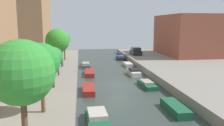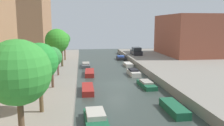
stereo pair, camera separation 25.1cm
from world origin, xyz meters
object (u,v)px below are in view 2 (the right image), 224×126
moored_boat_left_1 (96,118)px  moored_boat_left_2 (88,89)px  moored_boat_right_2 (147,84)px  moored_boat_right_3 (134,73)px  street_tree_5 (64,39)px  street_tree_1 (39,62)px  moored_boat_left_4 (86,65)px  street_tree_4 (61,42)px  moored_boat_left_3 (90,73)px  moored_boat_right_4 (128,65)px  parked_car (136,52)px  moored_boat_right_1 (174,108)px  street_tree_0 (18,73)px  low_block_right (188,35)px  moored_boat_right_5 (121,58)px  street_tree_3 (57,41)px  street_tree_2 (52,57)px

moored_boat_left_1 → moored_boat_left_2: (-0.37, 8.27, -0.05)m
moored_boat_right_2 → moored_boat_right_3: size_ratio=1.11×
street_tree_5 → moored_boat_left_1: size_ratio=1.20×
street_tree_1 → moored_boat_left_4: street_tree_1 is taller
street_tree_4 → moored_boat_left_3: (4.09, -2.22, -4.37)m
moored_boat_left_3 → moored_boat_right_4: size_ratio=1.42×
street_tree_4 → moored_boat_right_3: 11.76m
moored_boat_right_2 → moored_boat_right_4: bearing=87.7°
parked_car → moored_boat_left_3: bearing=-125.9°
moored_boat_left_4 → moored_boat_right_1: moored_boat_left_4 is taller
moored_boat_left_4 → moored_boat_right_4: bearing=-2.9°
moored_boat_left_1 → moored_boat_right_1: size_ratio=1.02×
street_tree_0 → moored_boat_right_2: bearing=54.6°
street_tree_0 → moored_boat_right_1: (10.67, 6.73, -4.77)m
parked_car → moored_boat_right_2: bearing=-100.1°
street_tree_1 → moored_boat_left_4: (3.68, 23.61, -4.40)m
low_block_right → moored_boat_right_2: bearing=-125.5°
moored_boat_right_1 → street_tree_1: bearing=-174.0°
moored_boat_right_5 → moored_boat_right_1: bearing=-91.0°
street_tree_3 → parked_car: bearing=52.0°
street_tree_0 → moored_boat_left_4: (3.68, 29.22, -4.78)m
street_tree_2 → moored_boat_right_5: (11.18, 24.48, -3.75)m
street_tree_2 → moored_boat_right_1: size_ratio=1.05×
street_tree_4 → moored_boat_right_3: size_ratio=1.34×
low_block_right → moored_boat_right_5: size_ratio=4.03×
street_tree_5 → moored_boat_right_4: (11.15, -2.20, -4.50)m
moored_boat_right_1 → moored_boat_right_2: (-0.10, 8.12, -0.03)m
moored_boat_left_2 → moored_boat_right_4: (7.57, 15.19, -0.02)m
street_tree_3 → moored_boat_right_4: street_tree_3 is taller
street_tree_3 → moored_boat_left_2: street_tree_3 is taller
street_tree_1 → parked_car: size_ratio=1.18×
street_tree_4 → moored_boat_right_2: street_tree_4 is taller
street_tree_5 → moored_boat_left_4: 6.07m
parked_car → moored_boat_left_2: 25.55m
moored_boat_right_3 → moored_boat_right_4: 7.44m
moored_boat_right_1 → moored_boat_right_2: bearing=90.7°
street_tree_1 → street_tree_4: size_ratio=1.07×
moored_boat_left_1 → street_tree_0: bearing=-126.3°
moored_boat_left_1 → moored_boat_right_4: 24.54m
moored_boat_left_4 → moored_boat_right_5: moored_boat_right_5 is taller
street_tree_1 → moored_boat_right_2: bearing=41.2°
street_tree_2 → street_tree_5: street_tree_5 is taller
street_tree_1 → street_tree_2: street_tree_1 is taller
moored_boat_left_4 → street_tree_0: bearing=-97.2°
street_tree_1 → moored_boat_right_5: street_tree_1 is taller
moored_boat_right_2 → moored_boat_right_5: 22.06m
street_tree_1 → moored_boat_left_2: bearing=66.0°
low_block_right → moored_boat_right_2: size_ratio=3.75×
moored_boat_right_3 → moored_boat_right_5: (0.70, 15.46, -0.05)m
street_tree_2 → moored_boat_right_1: street_tree_2 is taller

